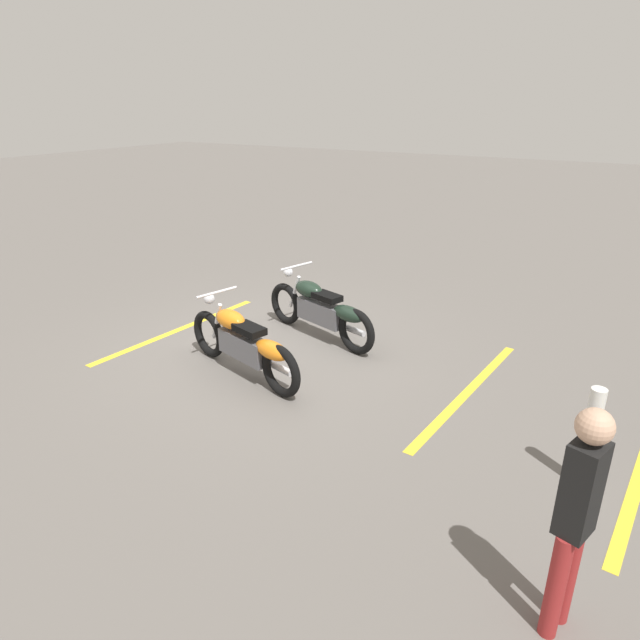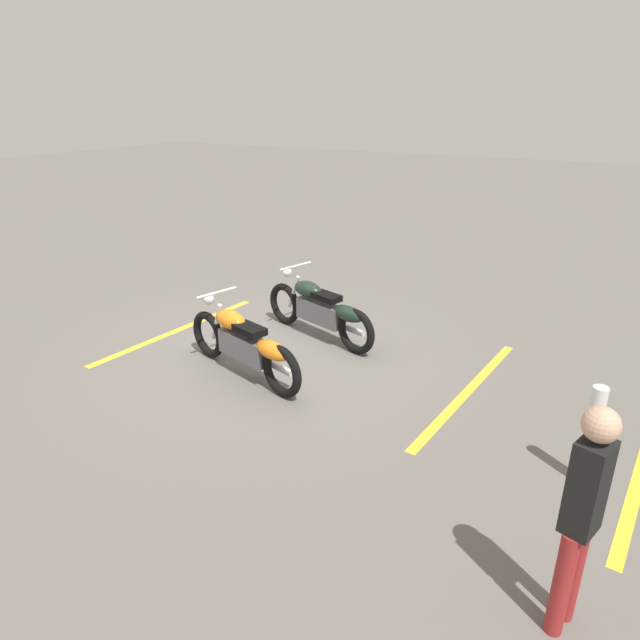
{
  "view_description": "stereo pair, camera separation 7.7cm",
  "coord_description": "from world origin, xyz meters",
  "px_view_note": "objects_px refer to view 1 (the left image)",
  "views": [
    {
      "loc": [
        4.4,
        -5.89,
        3.4
      ],
      "look_at": [
        0.92,
        0.0,
        0.65
      ],
      "focal_mm": 31.12,
      "sensor_mm": 36.0,
      "label": 1
    },
    {
      "loc": [
        4.33,
        -5.93,
        3.4
      ],
      "look_at": [
        0.92,
        0.0,
        0.65
      ],
      "focal_mm": 31.12,
      "sensor_mm": 36.0,
      "label": 2
    }
  ],
  "objects_px": {
    "motorcycle_bright_foreground": "(245,344)",
    "bollard_post": "(589,438)",
    "bystander_near_row": "(576,514)",
    "motorcycle_dark_foreground": "(321,310)"
  },
  "relations": [
    {
      "from": "motorcycle_bright_foreground",
      "to": "bollard_post",
      "type": "distance_m",
      "value": 4.08
    },
    {
      "from": "motorcycle_bright_foreground",
      "to": "bystander_near_row",
      "type": "relative_size",
      "value": 1.26
    },
    {
      "from": "bystander_near_row",
      "to": "bollard_post",
      "type": "xyz_separation_m",
      "value": [
        -0.04,
        1.74,
        -0.45
      ]
    },
    {
      "from": "motorcycle_dark_foreground",
      "to": "bystander_near_row",
      "type": "relative_size",
      "value": 1.26
    },
    {
      "from": "bollard_post",
      "to": "motorcycle_bright_foreground",
      "type": "bearing_deg",
      "value": 177.91
    },
    {
      "from": "motorcycle_bright_foreground",
      "to": "bollard_post",
      "type": "relative_size",
      "value": 2.14
    },
    {
      "from": "motorcycle_bright_foreground",
      "to": "bystander_near_row",
      "type": "xyz_separation_m",
      "value": [
        4.11,
        -1.89,
        0.5
      ]
    },
    {
      "from": "bystander_near_row",
      "to": "bollard_post",
      "type": "distance_m",
      "value": 1.8
    },
    {
      "from": "motorcycle_bright_foreground",
      "to": "motorcycle_dark_foreground",
      "type": "bearing_deg",
      "value": -82.92
    },
    {
      "from": "bollard_post",
      "to": "bystander_near_row",
      "type": "bearing_deg",
      "value": -88.77
    }
  ]
}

